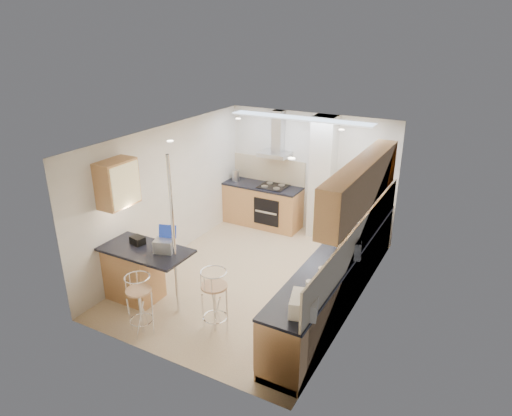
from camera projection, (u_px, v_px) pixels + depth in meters
The scene contains 16 objects.
ground at pixel (254, 278), 7.98m from camera, with size 4.80×4.80×0.00m, color tan.
room_shell at pixel (282, 191), 7.56m from camera, with size 3.64×4.84×2.51m.
right_counter at pixel (338, 276), 7.14m from camera, with size 0.63×4.40×0.92m.
back_counter at pixel (263, 205), 9.94m from camera, with size 1.70×0.63×0.92m.
peninsula at pixel (147, 275), 7.12m from camera, with size 1.47×0.72×0.94m.
microwave at pixel (349, 245), 6.78m from camera, with size 0.50×0.34×0.28m, color white.
laptop at pixel (164, 246), 6.82m from camera, with size 0.29×0.21×0.20m, color #A1A4A8.
bag at pixel (138, 240), 7.08m from camera, with size 0.22×0.16×0.12m, color black.
bar_stool_near at pixel (140, 305), 6.40m from camera, with size 0.38×0.38×0.92m, color tan, non-canonical shape.
bar_stool_end at pixel (215, 301), 6.43m from camera, with size 0.40×0.40×0.98m, color tan, non-canonical shape.
jar_a at pixel (361, 228), 7.50m from camera, with size 0.12×0.12×0.18m, color white.
jar_b at pixel (362, 231), 7.43m from camera, with size 0.11×0.11×0.14m, color white.
jar_c at pixel (323, 275), 6.03m from camera, with size 0.14×0.14×0.22m, color #BAAD95.
jar_d at pixel (310, 286), 5.84m from camera, with size 0.10×0.10×0.15m, color white.
bread_bin at pixel (304, 304), 5.41m from camera, with size 0.32×0.41×0.22m, color white.
kettle at pixel (236, 175), 10.02m from camera, with size 0.16×0.16×0.24m, color silver.
Camera 1 is at (3.35, -6.08, 4.11)m, focal length 32.00 mm.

